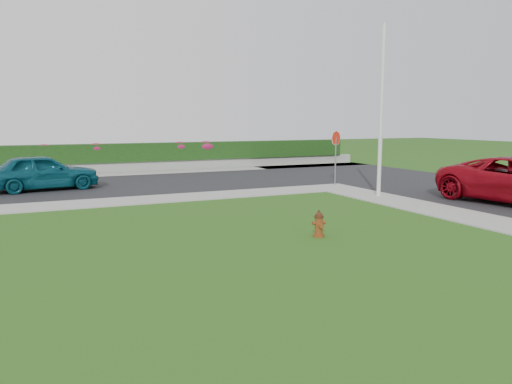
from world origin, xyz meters
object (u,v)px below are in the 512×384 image
fire_hydrant (319,224)px  stop_sign (336,145)px  utility_pole (381,112)px  sedan_teal (42,172)px

fire_hydrant → stop_sign: stop_sign is taller
utility_pole → sedan_teal: bearing=148.2°
utility_pole → stop_sign: (0.43, 3.80, -1.46)m
fire_hydrant → sedan_teal: sedan_teal is taller
utility_pole → stop_sign: 4.09m
utility_pole → stop_sign: size_ratio=2.61×
sedan_teal → utility_pole: bearing=-129.8°
fire_hydrant → stop_sign: (6.38, 8.79, 1.61)m
sedan_teal → utility_pole: 14.72m
sedan_teal → stop_sign: (12.74, -3.84, 1.11)m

